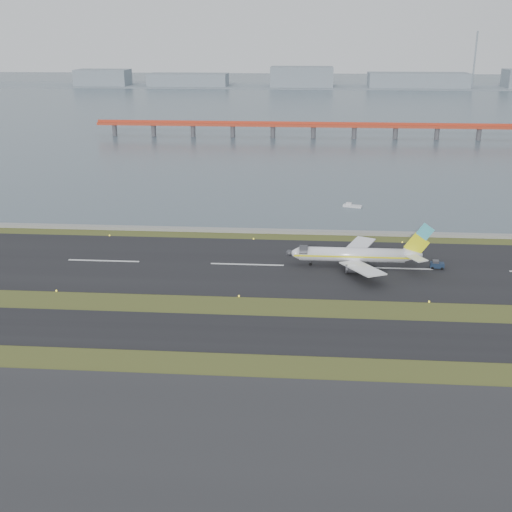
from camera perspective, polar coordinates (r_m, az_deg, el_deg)
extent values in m
plane|color=#304117|center=(147.48, -1.82, -4.80)|extent=(1000.00, 1000.00, 0.00)
cube|color=#2A2A2D|center=(100.31, -5.28, -17.72)|extent=(1000.00, 50.00, 0.10)
cube|color=black|center=(136.67, -2.35, -6.84)|extent=(1000.00, 18.00, 0.10)
cube|color=black|center=(175.12, -0.79, -0.77)|extent=(1000.00, 45.00, 0.10)
cube|color=gray|center=(203.31, -0.05, 2.26)|extent=(1000.00, 2.50, 1.00)
cube|color=#41535D|center=(596.95, 2.94, 13.58)|extent=(1400.00, 800.00, 1.30)
cube|color=#B7381F|center=(387.38, 5.14, 11.48)|extent=(260.00, 5.00, 1.60)
cube|color=#B7381F|center=(387.17, 5.15, 11.70)|extent=(260.00, 0.40, 1.40)
cylinder|color=#4C4C51|center=(398.45, -9.08, 10.88)|extent=(2.80, 2.80, 7.00)
cylinder|color=#4C4C51|center=(388.02, 5.12, 10.82)|extent=(2.80, 2.80, 7.00)
cylinder|color=#4C4C51|center=(400.98, 19.19, 10.12)|extent=(2.80, 2.80, 7.00)
cube|color=gray|center=(756.27, 3.28, 14.80)|extent=(1400.00, 80.00, 1.00)
cube|color=gray|center=(791.09, -13.45, 15.18)|extent=(60.00, 35.00, 18.00)
cube|color=gray|center=(767.51, -6.04, 15.32)|extent=(90.00, 35.00, 14.00)
cube|color=gray|center=(755.34, 4.08, 15.61)|extent=(70.00, 35.00, 22.00)
cube|color=gray|center=(765.84, 14.19, 14.92)|extent=(110.00, 35.00, 16.00)
cylinder|color=gray|center=(776.73, 18.87, 16.18)|extent=(1.80, 1.80, 60.00)
cylinder|color=white|center=(174.40, 8.51, 0.13)|extent=(28.00, 3.80, 3.80)
cone|color=white|center=(173.89, 3.38, 0.25)|extent=(3.20, 3.80, 3.80)
cone|color=white|center=(176.30, 13.77, 0.09)|extent=(5.00, 3.80, 3.80)
cube|color=#FFFD1A|center=(172.60, 8.55, -0.08)|extent=(31.00, 0.06, 0.45)
cube|color=#FFFD1A|center=(176.21, 8.47, 0.33)|extent=(31.00, 0.06, 0.45)
cube|color=white|center=(166.86, 9.44, -1.08)|extent=(11.31, 15.89, 1.66)
cube|color=white|center=(182.83, 9.01, 0.78)|extent=(11.31, 15.89, 1.66)
cylinder|color=#393A3E|center=(169.46, 8.77, -1.15)|extent=(4.20, 2.10, 2.10)
cylinder|color=#393A3E|center=(180.72, 8.51, 0.18)|extent=(4.20, 2.10, 2.10)
cube|color=#FFFD1A|center=(175.53, 14.10, 0.97)|extent=(6.80, 0.35, 6.85)
cube|color=#4CC6D9|center=(174.78, 14.81, 2.11)|extent=(4.85, 0.37, 4.90)
cube|color=white|center=(172.66, 14.07, -0.18)|extent=(5.64, 6.80, 0.22)
cube|color=white|center=(179.74, 13.69, 0.63)|extent=(5.64, 6.80, 0.22)
cylinder|color=black|center=(174.92, 4.86, -0.73)|extent=(0.80, 0.28, 0.80)
cylinder|color=black|center=(172.89, 9.01, -1.12)|extent=(1.00, 0.38, 1.00)
cylinder|color=black|center=(178.14, 8.88, -0.49)|extent=(1.00, 0.38, 1.00)
cube|color=#152339|center=(178.75, 15.80, -0.78)|extent=(3.80, 2.38, 1.36)
cube|color=#393A3E|center=(178.40, 15.68, -0.50)|extent=(1.74, 1.84, 0.79)
cylinder|color=black|center=(177.97, 15.41, -1.04)|extent=(0.82, 0.42, 0.79)
cylinder|color=black|center=(179.67, 15.36, -0.84)|extent=(0.82, 0.42, 0.79)
cylinder|color=black|center=(178.25, 16.20, -1.09)|extent=(0.82, 0.42, 0.79)
cylinder|color=black|center=(179.94, 16.15, -0.89)|extent=(0.82, 0.42, 0.79)
cube|color=silver|center=(235.34, 8.57, 4.40)|extent=(7.00, 3.92, 0.86)
cube|color=silver|center=(235.44, 8.24, 4.62)|extent=(2.26, 2.01, 0.86)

